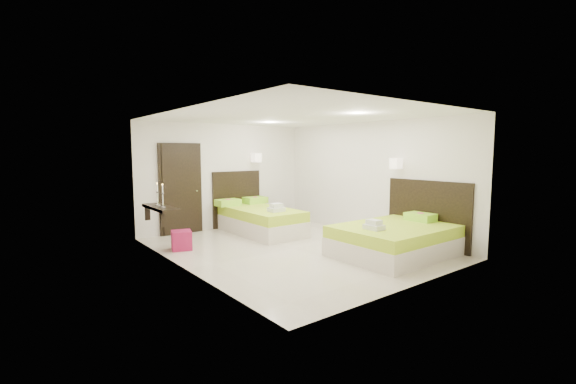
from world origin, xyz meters
TOP-DOWN VIEW (x-y plane):
  - floor at (0.00, 0.00)m, footprint 5.50×5.50m
  - bed_single at (0.30, 1.71)m, footprint 1.37×2.28m
  - bed_double at (1.24, -1.54)m, footprint 2.16×1.83m
  - nightstand at (1.22, 2.18)m, footprint 0.53×0.48m
  - ottoman at (-1.79, 1.28)m, footprint 0.47×0.47m
  - door at (-1.20, 2.70)m, footprint 1.02×0.15m
  - console_shelf at (-2.08, 1.60)m, footprint 0.35×1.20m

SIDE VIEW (x-z plane):
  - floor at x=0.00m, z-range 0.00..0.00m
  - ottoman at x=-1.79m, z-range 0.00..0.37m
  - nightstand at x=1.22m, z-range 0.00..0.44m
  - bed_double at x=1.24m, z-range -0.58..1.21m
  - bed_single at x=0.30m, z-range -0.59..1.28m
  - console_shelf at x=-2.08m, z-range 0.42..1.21m
  - door at x=-1.20m, z-range -0.02..2.12m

